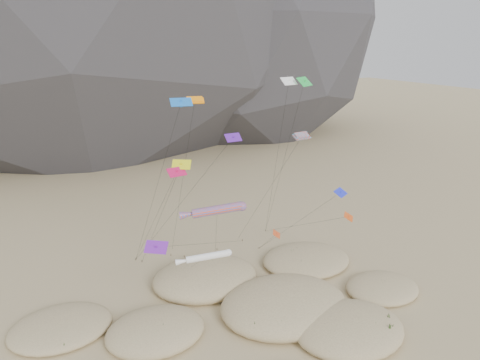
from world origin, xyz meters
name	(u,v)px	position (x,y,z in m)	size (l,w,h in m)	color
ground	(275,344)	(0.00, 0.00, 0.00)	(500.00, 500.00, 0.00)	#CCB789
dunes	(239,321)	(-1.94, 4.63, 0.70)	(50.53, 35.27, 3.84)	#CCB789
dune_grass	(238,329)	(-2.72, 3.28, 0.82)	(42.70, 29.81, 1.50)	black
kite_stakes	(204,249)	(2.85, 24.89, 0.15)	(22.78, 5.50, 0.30)	#3F2D1E
rainbow_tube_kite	(215,210)	(-0.49, 13.62, 11.07)	(8.37, 10.17, 12.03)	#FF521A
white_tube_kite	(205,257)	(-5.50, 5.68, 9.27)	(6.77, 15.68, 9.89)	white
orange_parafoil	(194,103)	(-1.94, 15.83, 24.34)	(2.40, 12.85, 25.15)	orange
multi_parafoil	(301,138)	(8.96, 9.02, 20.25)	(2.35, 17.93, 20.99)	#FE331A
delta_kites	(248,163)	(2.82, 11.05, 17.46)	(29.93, 21.76, 27.03)	green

